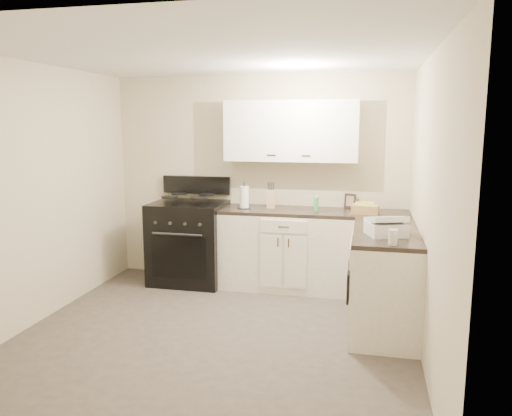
% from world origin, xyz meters
% --- Properties ---
extents(floor, '(3.60, 3.60, 0.00)m').
position_xyz_m(floor, '(0.00, 0.00, 0.00)').
color(floor, '#473F38').
rests_on(floor, ground).
extents(ceiling, '(3.60, 3.60, 0.00)m').
position_xyz_m(ceiling, '(0.00, 0.00, 2.50)').
color(ceiling, white).
rests_on(ceiling, wall_back).
extents(wall_back, '(3.60, 0.00, 3.60)m').
position_xyz_m(wall_back, '(0.00, 1.80, 1.25)').
color(wall_back, beige).
rests_on(wall_back, ground).
extents(wall_right, '(0.00, 3.60, 3.60)m').
position_xyz_m(wall_right, '(1.80, 0.00, 1.25)').
color(wall_right, beige).
rests_on(wall_right, ground).
extents(wall_left, '(0.00, 3.60, 3.60)m').
position_xyz_m(wall_left, '(-1.80, 0.00, 1.25)').
color(wall_left, beige).
rests_on(wall_left, ground).
extents(wall_front, '(3.60, 0.00, 3.60)m').
position_xyz_m(wall_front, '(0.00, -1.80, 1.25)').
color(wall_front, beige).
rests_on(wall_front, ground).
extents(base_cabinets_back, '(1.55, 0.60, 0.90)m').
position_xyz_m(base_cabinets_back, '(0.43, 1.50, 0.45)').
color(base_cabinets_back, white).
rests_on(base_cabinets_back, floor).
extents(base_cabinets_right, '(0.60, 1.90, 0.90)m').
position_xyz_m(base_cabinets_right, '(1.50, 0.85, 0.45)').
color(base_cabinets_right, white).
rests_on(base_cabinets_right, floor).
extents(countertop_back, '(1.55, 0.60, 0.04)m').
position_xyz_m(countertop_back, '(0.43, 1.50, 0.92)').
color(countertop_back, black).
rests_on(countertop_back, base_cabinets_back).
extents(countertop_right, '(0.60, 1.90, 0.04)m').
position_xyz_m(countertop_right, '(1.50, 0.85, 0.92)').
color(countertop_right, black).
rests_on(countertop_right, base_cabinets_right).
extents(upper_cabinets, '(1.55, 0.30, 0.70)m').
position_xyz_m(upper_cabinets, '(0.43, 1.65, 1.84)').
color(upper_cabinets, white).
rests_on(upper_cabinets, wall_back).
extents(stove, '(0.87, 0.74, 1.05)m').
position_xyz_m(stove, '(-0.79, 1.48, 0.46)').
color(stove, black).
rests_on(stove, floor).
extents(knife_block, '(0.11, 0.10, 0.21)m').
position_xyz_m(knife_block, '(0.21, 1.57, 1.05)').
color(knife_block, '#CDB47E').
rests_on(knife_block, countertop_back).
extents(paper_towel, '(0.13, 0.13, 0.26)m').
position_xyz_m(paper_towel, '(-0.09, 1.47, 1.07)').
color(paper_towel, white).
rests_on(paper_towel, countertop_back).
extents(soap_bottle, '(0.06, 0.06, 0.16)m').
position_xyz_m(soap_bottle, '(0.75, 1.46, 1.02)').
color(soap_bottle, '#42AC5B').
rests_on(soap_bottle, countertop_back).
extents(picture_frame, '(0.14, 0.09, 0.17)m').
position_xyz_m(picture_frame, '(1.12, 1.76, 1.03)').
color(picture_frame, black).
rests_on(picture_frame, countertop_back).
extents(wicker_basket, '(0.31, 0.22, 0.10)m').
position_xyz_m(wicker_basket, '(1.30, 1.43, 0.99)').
color(wicker_basket, tan).
rests_on(wicker_basket, countertop_right).
extents(countertop_grill, '(0.39, 0.38, 0.12)m').
position_xyz_m(countertop_grill, '(1.49, 0.36, 1.00)').
color(countertop_grill, white).
rests_on(countertop_grill, countertop_right).
extents(glass_jar, '(0.10, 0.10, 0.13)m').
position_xyz_m(glass_jar, '(1.54, 0.00, 1.00)').
color(glass_jar, silver).
rests_on(glass_jar, countertop_right).
extents(oven_mitt_near, '(0.02, 0.16, 0.27)m').
position_xyz_m(oven_mitt_near, '(1.18, 0.24, 0.47)').
color(oven_mitt_near, black).
rests_on(oven_mitt_near, base_cabinets_right).
extents(oven_mitt_far, '(0.02, 0.16, 0.28)m').
position_xyz_m(oven_mitt_far, '(1.18, 0.51, 0.51)').
color(oven_mitt_far, black).
rests_on(oven_mitt_far, base_cabinets_right).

